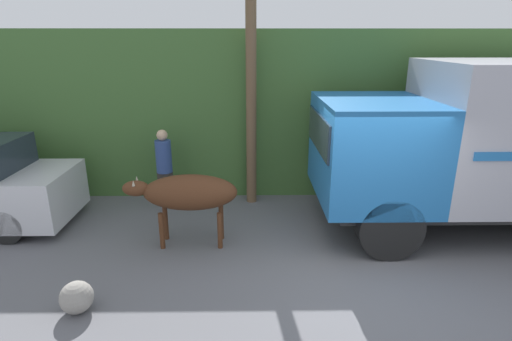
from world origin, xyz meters
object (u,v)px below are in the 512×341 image
object	(u,v)px
pedestrian_on_hill	(164,165)
utility_pole	(251,48)
brown_cow	(188,193)
cargo_truck	(506,141)
roadside_rock	(77,297)

from	to	relation	value
pedestrian_on_hill	utility_pole	distance (m)	3.14
brown_cow	pedestrian_on_hill	xyz separation A→B (m)	(-0.78, 1.75, -0.02)
brown_cow	cargo_truck	bearing A→B (deg)	-5.96
brown_cow	roadside_rock	distance (m)	2.45
brown_cow	utility_pole	bearing A→B (deg)	49.59
brown_cow	roadside_rock	size ratio (longest dim) A/B	4.51
cargo_truck	roadside_rock	size ratio (longest dim) A/B	14.68
cargo_truck	brown_cow	distance (m)	5.97
cargo_truck	utility_pole	world-z (taller)	utility_pole
utility_pole	cargo_truck	bearing A→B (deg)	-17.74
cargo_truck	roadside_rock	distance (m)	7.75
cargo_truck	pedestrian_on_hill	world-z (taller)	cargo_truck
roadside_rock	cargo_truck	bearing A→B (deg)	18.88
pedestrian_on_hill	cargo_truck	bearing A→B (deg)	-164.96
pedestrian_on_hill	roadside_rock	xyz separation A→B (m)	(-0.50, -3.69, -0.75)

